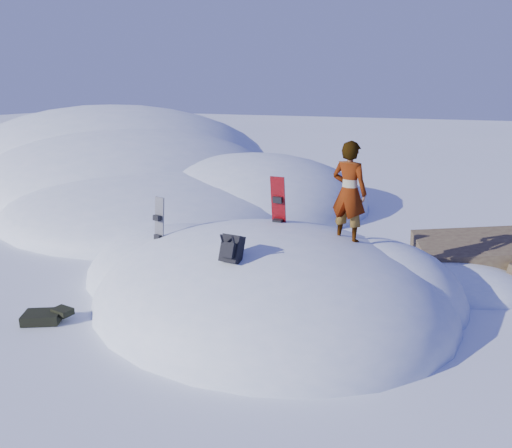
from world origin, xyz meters
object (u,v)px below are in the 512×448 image
at_px(snowboard_dark, 159,230).
at_px(backpack, 231,249).
at_px(snowboard_red, 279,213).
at_px(person, 349,192).

distance_m(snowboard_dark, backpack, 2.57).
distance_m(snowboard_red, person, 1.56).
height_order(snowboard_dark, backpack, snowboard_dark).
relative_size(snowboard_dark, backpack, 2.52).
bearing_deg(backpack, person, 56.58).
bearing_deg(snowboard_red, snowboard_dark, -157.59).
bearing_deg(person, snowboard_dark, 25.54).
bearing_deg(backpack, snowboard_red, 93.85).
distance_m(snowboard_red, snowboard_dark, 2.44).
bearing_deg(snowboard_dark, snowboard_red, 37.25).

